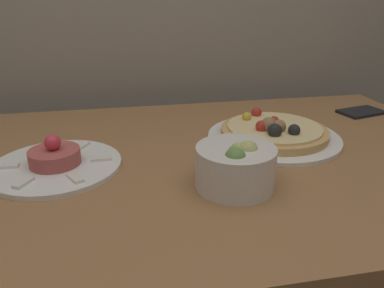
% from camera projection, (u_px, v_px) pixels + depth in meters
% --- Properties ---
extents(dining_table, '(1.37, 0.77, 0.76)m').
position_uv_depth(dining_table, '(174.00, 200.00, 0.81)').
color(dining_table, olive).
rests_on(dining_table, ground_plane).
extents(pizza_plate, '(0.30, 0.30, 0.06)m').
position_uv_depth(pizza_plate, '(274.00, 133.00, 0.86)').
color(pizza_plate, white).
rests_on(pizza_plate, dining_table).
extents(tartare_plate, '(0.25, 0.25, 0.07)m').
position_uv_depth(tartare_plate, '(56.00, 163.00, 0.72)').
color(tartare_plate, white).
rests_on(tartare_plate, dining_table).
extents(small_bowl, '(0.14, 0.14, 0.09)m').
position_uv_depth(small_bowl, '(236.00, 166.00, 0.64)').
color(small_bowl, silver).
rests_on(small_bowl, dining_table).
extents(napkin, '(0.14, 0.10, 0.01)m').
position_uv_depth(napkin, '(361.00, 112.00, 1.05)').
color(napkin, black).
rests_on(napkin, dining_table).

